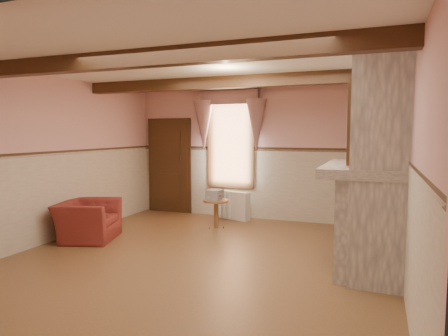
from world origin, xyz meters
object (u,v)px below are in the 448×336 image
at_px(radiator, 234,205).
at_px(bowl, 365,162).
at_px(oil_lamp, 366,152).
at_px(side_table, 216,214).
at_px(armchair, 88,220).
at_px(mantel_clock, 367,154).

xyz_separation_m(radiator, bowl, (2.66, -2.33, 1.17)).
relative_size(bowl, oil_lamp, 1.34).
height_order(side_table, bowl, bowl).
relative_size(armchair, mantel_clock, 4.28).
distance_m(radiator, mantel_clock, 3.20).
bearing_deg(mantel_clock, radiator, 154.03).
xyz_separation_m(bowl, mantel_clock, (0.00, 1.04, 0.05)).
bearing_deg(radiator, bowl, -24.44).
relative_size(side_table, radiator, 0.79).
bearing_deg(mantel_clock, bowl, -90.00).
relative_size(side_table, oil_lamp, 1.96).
height_order(armchair, side_table, armchair).
xyz_separation_m(armchair, oil_lamp, (4.49, 0.86, 1.23)).
height_order(radiator, oil_lamp, oil_lamp).
distance_m(side_table, mantel_clock, 3.04).
bearing_deg(side_table, bowl, -28.63).
bearing_deg(oil_lamp, mantel_clock, 90.00).
relative_size(side_table, mantel_clock, 2.29).
xyz_separation_m(radiator, oil_lamp, (2.66, -1.56, 1.26)).
height_order(mantel_clock, oil_lamp, oil_lamp).
bearing_deg(side_table, armchair, -138.02).
bearing_deg(mantel_clock, side_table, 170.56).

